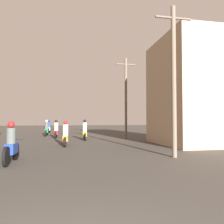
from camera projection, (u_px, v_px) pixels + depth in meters
The scene contains 9 objects.
motorcycle_blue at pixel (11, 146), 7.83m from camera, with size 0.60×1.97×1.50m.
motorcycle_orange at pixel (65, 136), 13.08m from camera, with size 0.60×2.01×1.51m.
motorcycle_yellow at pixel (85, 132), 16.81m from camera, with size 0.60×1.84×1.57m.
motorcycle_red at pixel (56, 131), 18.55m from camera, with size 0.60×2.04×1.55m.
motorcycle_green at pixel (47, 129), 20.88m from camera, with size 0.60×2.09×1.55m.
motorcycle_silver at pixel (49, 128), 25.57m from camera, with size 0.60×2.09×1.51m.
building_right_near at pixel (192, 92), 14.05m from camera, with size 4.22×5.38×6.72m.
utility_pole_near at pixel (174, 77), 9.14m from camera, with size 1.60×0.20×6.36m.
utility_pole_far at pixel (126, 96), 18.07m from camera, with size 1.60×0.20×6.67m.
Camera 1 is at (0.30, -1.65, 1.56)m, focal length 35.00 mm.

